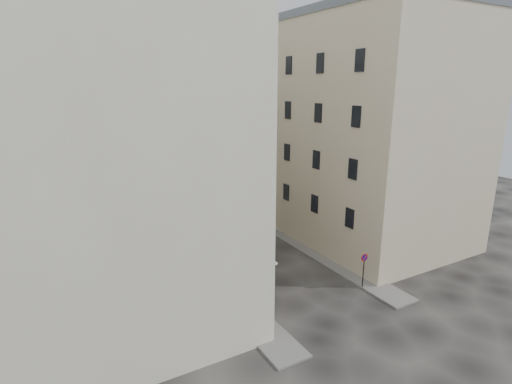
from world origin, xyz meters
TOP-DOWN VIEW (x-y plane):
  - ground at (0.00, 0.00)m, footprint 90.00×90.00m
  - sidewalk_left at (-4.50, 4.00)m, footprint 2.00×22.00m
  - sidewalk_right at (4.50, 3.00)m, footprint 2.00×18.00m
  - building_left at (-10.50, 3.00)m, footprint 12.20×16.20m
  - building_right at (10.50, 3.50)m, footprint 12.20×14.20m
  - building_back at (-1.00, 19.00)m, footprint 18.20×10.20m
  - cafe_storefront at (-4.32, 1.00)m, footprint 1.74×7.30m
  - stone_steps at (0.00, 12.57)m, footprint 9.00×3.15m
  - bollard_near at (-3.25, -1.00)m, footprint 0.12×0.12m
  - bollard_mid at (-3.25, 2.50)m, footprint 0.12×0.12m
  - bollard_far at (-3.25, 6.00)m, footprint 0.12×0.12m
  - no_parking_sign at (3.58, -3.03)m, footprint 0.57×0.10m
  - bistro_table_a at (-3.60, -1.33)m, footprint 1.41×0.66m
  - bistro_table_b at (-2.90, -0.81)m, footprint 1.34×0.63m
  - bistro_table_c at (-3.50, 1.72)m, footprint 1.14×0.53m
  - bistro_table_d at (-3.20, 3.35)m, footprint 1.14×0.54m
  - bistro_table_e at (-2.97, 3.89)m, footprint 1.21×0.57m
  - pedestrian at (-3.20, 3.82)m, footprint 0.85×0.80m

SIDE VIEW (x-z plane):
  - ground at x=0.00m, z-range 0.00..0.00m
  - sidewalk_left at x=-4.50m, z-range 0.00..0.12m
  - sidewalk_right at x=4.50m, z-range 0.00..0.12m
  - stone_steps at x=0.00m, z-range 0.00..0.80m
  - bistro_table_c at x=-3.50m, z-range 0.01..0.81m
  - bistro_table_d at x=-3.20m, z-range 0.01..0.81m
  - bistro_table_e at x=-2.97m, z-range 0.01..0.86m
  - bistro_table_b at x=-2.90m, z-range 0.01..0.95m
  - bistro_table_a at x=-3.60m, z-range 0.01..1.00m
  - bollard_near at x=-3.25m, z-range 0.04..1.02m
  - bollard_mid at x=-3.25m, z-range 0.04..1.02m
  - bollard_far at x=-3.25m, z-range 0.04..1.02m
  - pedestrian at x=-3.20m, z-range 0.00..1.95m
  - no_parking_sign at x=3.58m, z-range 0.52..3.03m
  - cafe_storefront at x=-4.32m, z-range 0.13..3.63m
  - building_right at x=10.50m, z-range 0.01..18.61m
  - building_back at x=-1.00m, z-range 0.01..18.61m
  - building_left at x=-10.50m, z-range 0.01..20.61m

